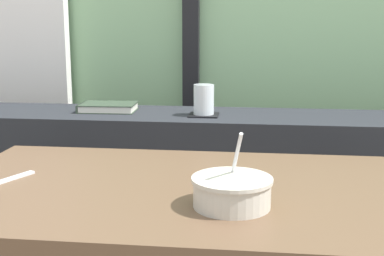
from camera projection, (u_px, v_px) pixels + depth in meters
dark_console_ledge at (204, 220)px, 1.95m from camera, size 2.80×0.32×0.78m
breakfast_table at (174, 234)px, 1.28m from camera, size 1.09×0.67×0.73m
coaster_square at (203, 115)px, 1.84m from camera, size 0.10×0.10×0.00m
juice_glass at (203, 101)px, 1.83m from camera, size 0.07×0.07×0.10m
closed_book at (108, 107)px, 1.93m from camera, size 0.20×0.14×0.03m
soup_bowl at (232, 191)px, 1.11m from camera, size 0.17×0.17×0.16m
fork_utensil at (5, 180)px, 1.28m from camera, size 0.08×0.16×0.01m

